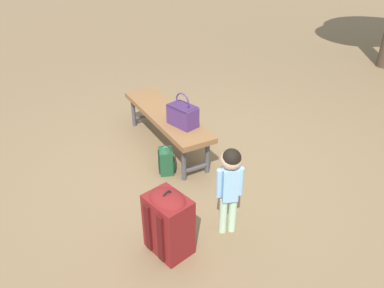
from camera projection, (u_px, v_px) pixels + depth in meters
ground_plane at (189, 174)px, 3.92m from camera, size 40.00×40.00×0.00m
park_bench at (166, 117)px, 4.23m from camera, size 1.65×0.80×0.45m
handbag at (182, 114)px, 3.87m from camera, size 0.37×0.32×0.37m
child_standing at (230, 179)px, 2.92m from camera, size 0.17×0.22×0.82m
backpack_large at (169, 221)px, 2.86m from camera, size 0.43×0.40×0.59m
backpack_small at (166, 159)px, 3.89m from camera, size 0.20×0.18×0.32m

